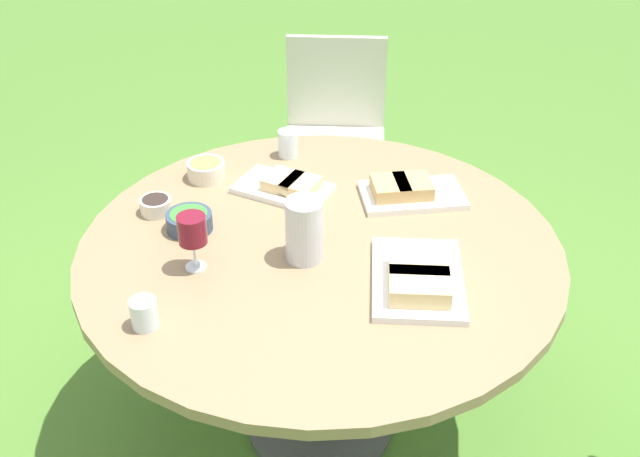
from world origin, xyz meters
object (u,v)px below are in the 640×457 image
dining_table (320,271)px  chair_near_right (335,125)px  water_pitcher (304,230)px  wine_glass (192,231)px

dining_table → chair_near_right: (1.28, -0.02, -0.14)m
water_pitcher → wine_glass: 0.31m
dining_table → chair_near_right: 1.29m
dining_table → water_pitcher: bearing=146.3°
chair_near_right → water_pitcher: bearing=177.4°
dining_table → wine_glass: (-0.12, 0.35, 0.22)m
wine_glass → dining_table: bearing=-70.4°
chair_near_right → water_pitcher: 1.38m
chair_near_right → wine_glass: wine_glass is taller
water_pitcher → dining_table: bearing=-33.7°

